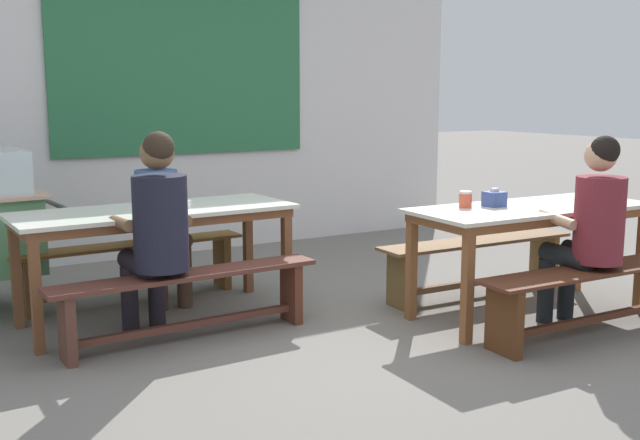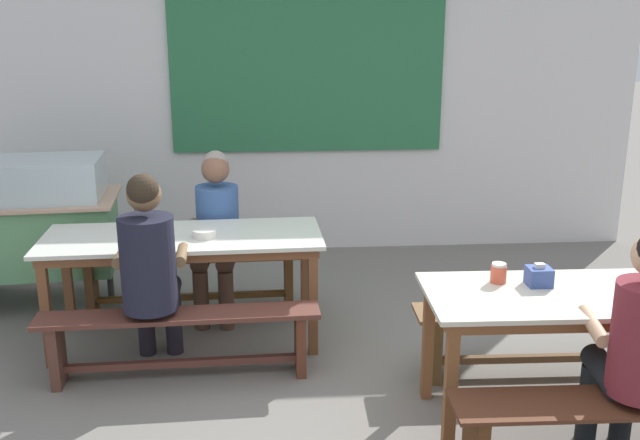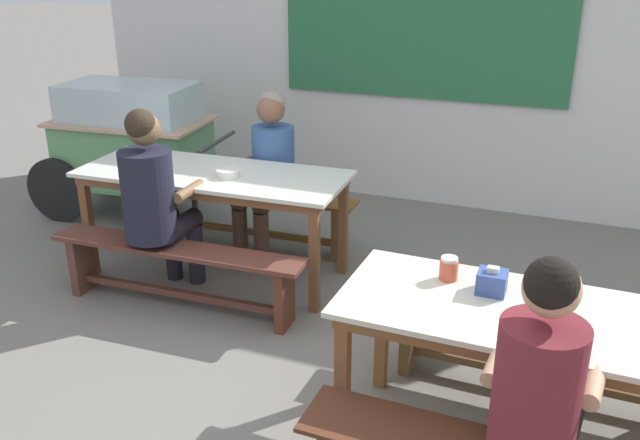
# 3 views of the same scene
# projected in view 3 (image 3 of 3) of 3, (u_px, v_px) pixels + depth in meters

# --- Properties ---
(ground_plane) EXTENTS (40.00, 40.00, 0.00)m
(ground_plane) POSITION_uv_depth(u_px,v_px,m) (279.00, 368.00, 3.86)
(ground_plane) COLOR slate
(backdrop_wall) EXTENTS (6.27, 0.23, 3.02)m
(backdrop_wall) POSITION_uv_depth(u_px,v_px,m) (421.00, 23.00, 5.85)
(backdrop_wall) COLOR silver
(backdrop_wall) RESTS_ON ground_plane
(dining_table_far) EXTENTS (1.88, 0.79, 0.77)m
(dining_table_far) POSITION_uv_depth(u_px,v_px,m) (213.00, 182.00, 4.72)
(dining_table_far) COLOR silver
(dining_table_far) RESTS_ON ground_plane
(dining_table_near) EXTENTS (1.77, 0.74, 0.77)m
(dining_table_near) POSITION_uv_depth(u_px,v_px,m) (542.00, 330.00, 2.92)
(dining_table_near) COLOR silver
(dining_table_near) RESTS_ON ground_plane
(bench_far_back) EXTENTS (1.73, 0.32, 0.44)m
(bench_far_back) POSITION_uv_depth(u_px,v_px,m) (249.00, 210.00, 5.35)
(bench_far_back) COLOR brown
(bench_far_back) RESTS_ON ground_plane
(bench_far_front) EXTENTS (1.73, 0.30, 0.44)m
(bench_far_front) POSITION_uv_depth(u_px,v_px,m) (177.00, 266.00, 4.39)
(bench_far_front) COLOR brown
(bench_far_front) RESTS_ON ground_plane
(bench_near_back) EXTENTS (1.66, 0.34, 0.44)m
(bench_near_back) POSITION_uv_depth(u_px,v_px,m) (544.00, 346.00, 3.54)
(bench_near_back) COLOR brown
(bench_near_back) RESTS_ON ground_plane
(food_cart) EXTENTS (1.68, 0.88, 1.14)m
(food_cart) POSITION_uv_depth(u_px,v_px,m) (130.00, 139.00, 5.84)
(food_cart) COLOR #64A56E
(food_cart) RESTS_ON ground_plane
(person_center_facing) EXTENTS (0.45, 0.58, 1.23)m
(person_center_facing) POSITION_uv_depth(u_px,v_px,m) (268.00, 165.00, 5.07)
(person_center_facing) COLOR #4D3528
(person_center_facing) RESTS_ON ground_plane
(person_left_back_turned) EXTENTS (0.45, 0.59, 1.31)m
(person_left_back_turned) POSITION_uv_depth(u_px,v_px,m) (155.00, 196.00, 4.34)
(person_left_back_turned) COLOR black
(person_left_back_turned) RESTS_ON ground_plane
(person_near_front) EXTENTS (0.45, 0.56, 1.27)m
(person_near_front) POSITION_uv_depth(u_px,v_px,m) (539.00, 390.00, 2.49)
(person_near_front) COLOR black
(person_near_front) RESTS_ON ground_plane
(tissue_box) EXTENTS (0.13, 0.12, 0.13)m
(tissue_box) POSITION_uv_depth(u_px,v_px,m) (492.00, 282.00, 3.05)
(tissue_box) COLOR #395097
(tissue_box) RESTS_ON dining_table_near
(condiment_jar) EXTENTS (0.09, 0.09, 0.11)m
(condiment_jar) POSITION_uv_depth(u_px,v_px,m) (449.00, 269.00, 3.17)
(condiment_jar) COLOR #D55238
(condiment_jar) RESTS_ON dining_table_near
(soup_bowl) EXTENTS (0.16, 0.16, 0.05)m
(soup_bowl) POSITION_uv_depth(u_px,v_px,m) (228.00, 173.00, 4.58)
(soup_bowl) COLOR silver
(soup_bowl) RESTS_ON dining_table_far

